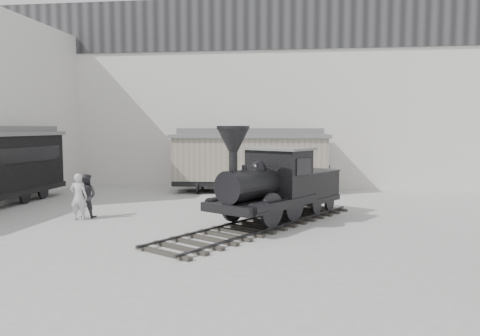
# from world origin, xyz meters

# --- Properties ---
(ground) EXTENTS (90.00, 90.00, 0.00)m
(ground) POSITION_xyz_m (0.00, 0.00, 0.00)
(ground) COLOR #9E9E9B
(north_wall) EXTENTS (34.00, 2.51, 11.00)m
(north_wall) POSITION_xyz_m (0.00, 14.98, 5.55)
(north_wall) COLOR silver
(north_wall) RESTS_ON ground
(locomotive) EXTENTS (7.01, 9.62, 3.51)m
(locomotive) POSITION_xyz_m (1.50, 3.64, 1.30)
(locomotive) COLOR black
(locomotive) RESTS_ON ground
(boxcar) EXTENTS (8.71, 3.20, 3.51)m
(boxcar) POSITION_xyz_m (-0.24, 11.92, 1.84)
(boxcar) COLOR black
(boxcar) RESTS_ON ground
(visitor_a) EXTENTS (0.68, 0.47, 1.80)m
(visitor_a) POSITION_xyz_m (-5.97, 3.34, 0.90)
(visitor_a) COLOR silver
(visitor_a) RESTS_ON ground
(visitor_b) EXTENTS (0.84, 0.66, 1.73)m
(visitor_b) POSITION_xyz_m (-5.90, 3.84, 0.87)
(visitor_b) COLOR #38373C
(visitor_b) RESTS_ON ground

